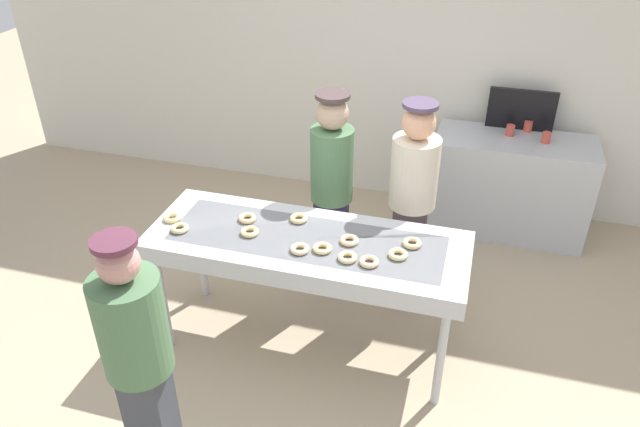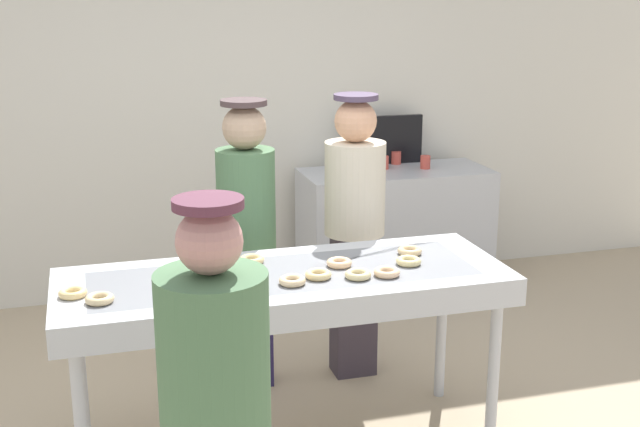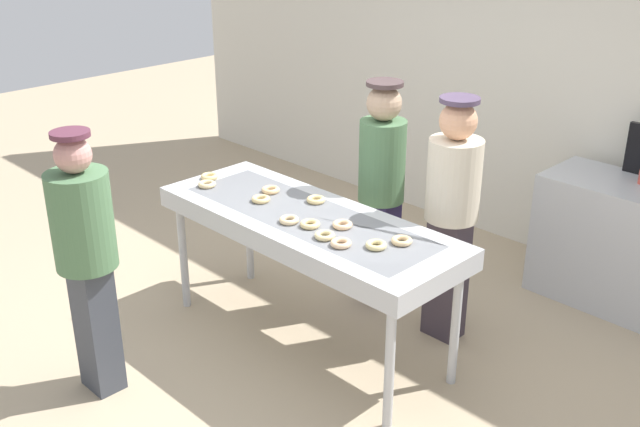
{
  "view_description": "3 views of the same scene",
  "coord_description": "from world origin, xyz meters",
  "px_view_note": "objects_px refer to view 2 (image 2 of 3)",
  "views": [
    {
      "loc": [
        0.97,
        -3.11,
        3.13
      ],
      "look_at": [
        0.1,
        -0.02,
        1.14
      ],
      "focal_mm": 33.91,
      "sensor_mm": 36.0,
      "label": 1
    },
    {
      "loc": [
        -0.86,
        -3.57,
        2.21
      ],
      "look_at": [
        0.18,
        0.01,
        1.19
      ],
      "focal_mm": 46.59,
      "sensor_mm": 36.0,
      "label": 2
    },
    {
      "loc": [
        3.09,
        -2.96,
        2.78
      ],
      "look_at": [
        0.23,
        -0.11,
        1.04
      ],
      "focal_mm": 41.99,
      "sensor_mm": 36.0,
      "label": 3
    }
  ],
  "objects_px": {
    "plain_donut_3": "(252,260)",
    "paper_cup_2": "(396,158)",
    "plain_donut_0": "(339,263)",
    "plain_donut_2": "(409,261)",
    "plain_donut_6": "(410,251)",
    "plain_donut_5": "(318,275)",
    "paper_cup_0": "(425,162)",
    "paper_cup_1": "(384,162)",
    "plain_donut_4": "(291,281)",
    "plain_donut_9": "(358,275)",
    "plain_donut_7": "(100,299)",
    "plain_donut_11": "(184,272)",
    "worker_assistant": "(355,219)",
    "fryer_conveyor": "(285,288)",
    "prep_counter": "(395,231)",
    "plain_donut_10": "(206,282)",
    "plain_donut_1": "(73,293)",
    "plain_donut_8": "(387,272)",
    "worker_baker": "(247,229)",
    "menu_display": "(385,140)"
  },
  "relations": [
    {
      "from": "prep_counter",
      "to": "paper_cup_2",
      "type": "height_order",
      "value": "paper_cup_2"
    },
    {
      "from": "plain_donut_3",
      "to": "worker_baker",
      "type": "distance_m",
      "value": 0.56
    },
    {
      "from": "plain_donut_0",
      "to": "plain_donut_10",
      "type": "xyz_separation_m",
      "value": [
        -0.65,
        -0.08,
        0.0
      ]
    },
    {
      "from": "worker_assistant",
      "to": "plain_donut_2",
      "type": "bearing_deg",
      "value": 85.86
    },
    {
      "from": "prep_counter",
      "to": "plain_donut_10",
      "type": "bearing_deg",
      "value": -130.14
    },
    {
      "from": "plain_donut_5",
      "to": "plain_donut_6",
      "type": "relative_size",
      "value": 1.0
    },
    {
      "from": "plain_donut_4",
      "to": "worker_assistant",
      "type": "distance_m",
      "value": 1.05
    },
    {
      "from": "plain_donut_7",
      "to": "plain_donut_11",
      "type": "distance_m",
      "value": 0.46
    },
    {
      "from": "plain_donut_1",
      "to": "plain_donut_6",
      "type": "xyz_separation_m",
      "value": [
        1.62,
        0.15,
        0.0
      ]
    },
    {
      "from": "paper_cup_1",
      "to": "plain_donut_10",
      "type": "bearing_deg",
      "value": -127.9
    },
    {
      "from": "plain_donut_10",
      "to": "prep_counter",
      "type": "xyz_separation_m",
      "value": [
        1.69,
        2.01,
        -0.47
      ]
    },
    {
      "from": "plain_donut_6",
      "to": "prep_counter",
      "type": "relative_size",
      "value": 0.09
    },
    {
      "from": "plain_donut_8",
      "to": "paper_cup_1",
      "type": "relative_size",
      "value": 1.28
    },
    {
      "from": "plain_donut_5",
      "to": "fryer_conveyor",
      "type": "bearing_deg",
      "value": 142.26
    },
    {
      "from": "plain_donut_8",
      "to": "paper_cup_2",
      "type": "height_order",
      "value": "paper_cup_2"
    },
    {
      "from": "fryer_conveyor",
      "to": "paper_cup_0",
      "type": "height_order",
      "value": "paper_cup_0"
    },
    {
      "from": "plain_donut_3",
      "to": "paper_cup_2",
      "type": "distance_m",
      "value": 2.49
    },
    {
      "from": "plain_donut_9",
      "to": "paper_cup_1",
      "type": "height_order",
      "value": "paper_cup_1"
    },
    {
      "from": "plain_donut_6",
      "to": "paper_cup_2",
      "type": "xyz_separation_m",
      "value": [
        0.72,
        2.06,
        0.03
      ]
    },
    {
      "from": "plain_donut_8",
      "to": "plain_donut_9",
      "type": "xyz_separation_m",
      "value": [
        -0.14,
        0.01,
        0.0
      ]
    },
    {
      "from": "plain_donut_0",
      "to": "plain_donut_1",
      "type": "bearing_deg",
      "value": -176.92
    },
    {
      "from": "plain_donut_4",
      "to": "plain_donut_9",
      "type": "distance_m",
      "value": 0.31
    },
    {
      "from": "menu_display",
      "to": "paper_cup_0",
      "type": "bearing_deg",
      "value": -46.87
    },
    {
      "from": "plain_donut_6",
      "to": "plain_donut_5",
      "type": "bearing_deg",
      "value": -158.39
    },
    {
      "from": "plain_donut_4",
      "to": "plain_donut_5",
      "type": "bearing_deg",
      "value": 18.39
    },
    {
      "from": "plain_donut_2",
      "to": "plain_donut_4",
      "type": "height_order",
      "value": "same"
    },
    {
      "from": "prep_counter",
      "to": "menu_display",
      "type": "height_order",
      "value": "menu_display"
    },
    {
      "from": "fryer_conveyor",
      "to": "plain_donut_0",
      "type": "xyz_separation_m",
      "value": [
        0.28,
        0.03,
        0.09
      ]
    },
    {
      "from": "plain_donut_2",
      "to": "plain_donut_4",
      "type": "bearing_deg",
      "value": -169.68
    },
    {
      "from": "plain_donut_2",
      "to": "worker_baker",
      "type": "distance_m",
      "value": 1.01
    },
    {
      "from": "plain_donut_3",
      "to": "paper_cup_0",
      "type": "relative_size",
      "value": 1.28
    },
    {
      "from": "plain_donut_0",
      "to": "paper_cup_2",
      "type": "bearing_deg",
      "value": 62.38
    },
    {
      "from": "plain_donut_6",
      "to": "paper_cup_0",
      "type": "relative_size",
      "value": 1.28
    },
    {
      "from": "plain_donut_4",
      "to": "plain_donut_6",
      "type": "height_order",
      "value": "same"
    },
    {
      "from": "fryer_conveyor",
      "to": "plain_donut_7",
      "type": "distance_m",
      "value": 0.86
    },
    {
      "from": "plain_donut_5",
      "to": "plain_donut_8",
      "type": "height_order",
      "value": "same"
    },
    {
      "from": "worker_assistant",
      "to": "plain_donut_3",
      "type": "bearing_deg",
      "value": 30.83
    },
    {
      "from": "worker_assistant",
      "to": "plain_donut_4",
      "type": "bearing_deg",
      "value": 49.91
    },
    {
      "from": "paper_cup_0",
      "to": "paper_cup_1",
      "type": "relative_size",
      "value": 1.0
    },
    {
      "from": "paper_cup_2",
      "to": "plain_donut_0",
      "type": "bearing_deg",
      "value": -117.62
    },
    {
      "from": "plain_donut_5",
      "to": "plain_donut_4",
      "type": "bearing_deg",
      "value": -161.61
    },
    {
      "from": "plain_donut_2",
      "to": "plain_donut_5",
      "type": "distance_m",
      "value": 0.48
    },
    {
      "from": "plain_donut_9",
      "to": "menu_display",
      "type": "xyz_separation_m",
      "value": [
        1.01,
        2.35,
        0.17
      ]
    },
    {
      "from": "plain_donut_0",
      "to": "plain_donut_2",
      "type": "height_order",
      "value": "same"
    },
    {
      "from": "paper_cup_0",
      "to": "plain_donut_6",
      "type": "bearing_deg",
      "value": -115.24
    },
    {
      "from": "plain_donut_4",
      "to": "prep_counter",
      "type": "xyz_separation_m",
      "value": [
        1.32,
        2.1,
        -0.47
      ]
    },
    {
      "from": "plain_donut_2",
      "to": "paper_cup_0",
      "type": "height_order",
      "value": "paper_cup_0"
    },
    {
      "from": "paper_cup_0",
      "to": "paper_cup_2",
      "type": "bearing_deg",
      "value": 124.74
    },
    {
      "from": "plain_donut_1",
      "to": "plain_donut_8",
      "type": "height_order",
      "value": "same"
    },
    {
      "from": "paper_cup_2",
      "to": "plain_donut_9",
      "type": "bearing_deg",
      "value": -115.07
    }
  ]
}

